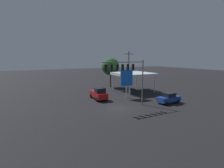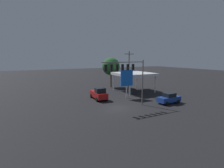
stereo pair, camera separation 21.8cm
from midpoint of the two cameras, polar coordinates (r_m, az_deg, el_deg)
The scene contains 8 objects.
ground_plane at distance 29.01m, azimuth 2.10°, elevation -7.90°, with size 200.00×200.00×0.00m, color black.
traffic_signal_assembly at distance 28.46m, azimuth 4.87°, elevation 4.30°, with size 7.89×0.43×7.83m.
utility_pole at distance 39.07m, azimuth 5.69°, elevation 3.98°, with size 2.40×0.26×9.60m.
gas_station_canopy at distance 42.67m, azimuth 7.30°, elevation 3.19°, with size 8.30×8.51×4.57m.
price_sign at distance 35.34m, azimuth 5.00°, elevation 1.75°, with size 2.79×0.27×5.83m.
pickup_parked at distance 34.75m, azimuth -4.14°, elevation -3.23°, with size 2.49×5.30×2.40m.
sedan_waiting at distance 33.43m, azimuth 18.28°, elevation -4.41°, with size 4.43×2.12×1.93m.
street_tree at distance 48.44m, azimuth -0.20°, elevation 5.73°, with size 4.88×4.88×8.21m.
Camera 2 is at (13.96, 24.03, 8.32)m, focal length 28.00 mm.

